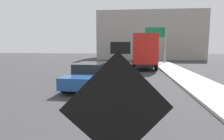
% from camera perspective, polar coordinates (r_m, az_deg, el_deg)
% --- Properties ---
extents(lane_center_stripe, '(0.14, 36.00, 0.01)m').
position_cam_1_polar(lane_center_stripe, '(5.82, -3.31, -17.06)').
color(lane_center_stripe, yellow).
rests_on(lane_center_stripe, ground).
extents(roadwork_sign, '(1.61, 0.33, 2.33)m').
position_cam_1_polar(roadwork_sign, '(2.77, 1.64, -12.37)').
color(roadwork_sign, '#593819').
rests_on(roadwork_sign, ground).
extents(arrow_board_trailer, '(1.60, 1.88, 2.70)m').
position_cam_1_polar(arrow_board_trailer, '(15.30, 2.48, 0.09)').
color(arrow_board_trailer, orange).
rests_on(arrow_board_trailer, ground).
extents(box_truck, '(2.67, 7.68, 3.53)m').
position_cam_1_polar(box_truck, '(20.80, 9.71, 5.80)').
color(box_truck, black).
rests_on(box_truck, ground).
extents(pickup_car, '(2.20, 5.07, 1.38)m').
position_cam_1_polar(pickup_car, '(11.31, -6.63, -1.41)').
color(pickup_car, navy).
rests_on(pickup_car, ground).
extents(highway_guide_sign, '(2.79, 0.18, 5.00)m').
position_cam_1_polar(highway_guide_sign, '(26.31, 14.07, 9.32)').
color(highway_guide_sign, gray).
rests_on(highway_guide_sign, ground).
extents(far_building_block, '(18.49, 8.25, 8.35)m').
position_cam_1_polar(far_building_block, '(36.85, 11.01, 9.95)').
color(far_building_block, gray).
rests_on(far_building_block, ground).
extents(traffic_cone_mid_lane, '(0.36, 0.36, 0.61)m').
position_cam_1_polar(traffic_cone_mid_lane, '(7.08, -0.98, -9.96)').
color(traffic_cone_mid_lane, black).
rests_on(traffic_cone_mid_lane, ground).
extents(traffic_cone_far_lane, '(0.36, 0.36, 0.64)m').
position_cam_1_polar(traffic_cone_far_lane, '(10.04, 0.54, -4.69)').
color(traffic_cone_far_lane, black).
rests_on(traffic_cone_far_lane, ground).
extents(traffic_cone_curbside, '(0.36, 0.36, 0.58)m').
position_cam_1_polar(traffic_cone_curbside, '(13.17, 2.31, -1.94)').
color(traffic_cone_curbside, black).
rests_on(traffic_cone_curbside, ground).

